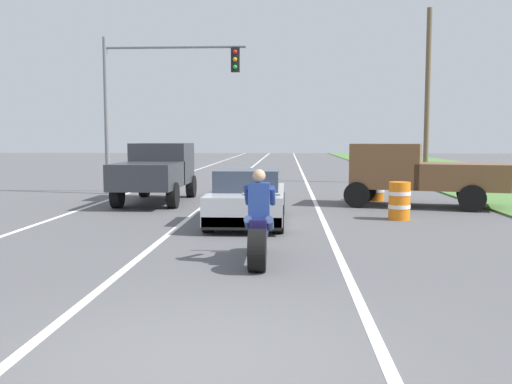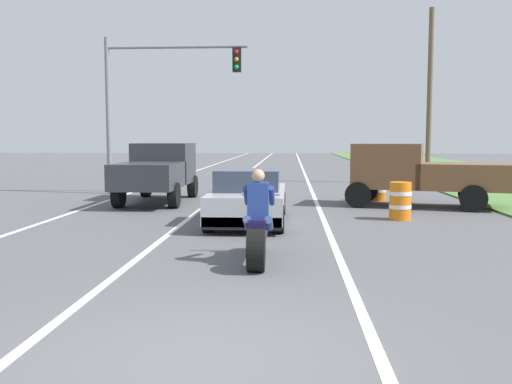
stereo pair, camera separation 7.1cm
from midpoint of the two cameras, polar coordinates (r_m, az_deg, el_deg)
The scene contains 12 objects.
ground_plane at distance 5.72m, azimuth -5.88°, elevation -16.52°, with size 160.00×160.00×0.00m, color #565659.
lane_stripe_left_solid at distance 26.09m, azimuth -10.47°, elevation 0.59°, with size 0.14×120.00×0.01m, color white.
lane_stripe_right_solid at distance 25.34m, azimuth 5.54°, elevation 0.52°, with size 0.14×120.00×0.01m, color white.
lane_stripe_centre_dashed at distance 25.46m, azimuth -2.58°, elevation 0.56°, with size 0.14×120.00×0.01m, color white.
motorcycle_with_rider at distance 9.68m, azimuth 0.43°, elevation -3.76°, with size 0.70×2.21×1.62m.
sports_car_silver at distance 14.34m, azimuth -0.63°, elevation -0.64°, with size 1.84×4.30×1.37m.
pickup_truck_left_lane_dark_grey at distance 19.32m, azimuth -9.73°, elevation 2.25°, with size 2.02×4.80×1.98m.
pickup_truck_right_shoulder_brown at distance 18.52m, azimuth 16.09°, elevation 1.98°, with size 5.14×3.14×1.98m.
traffic_light_mast_near at distance 22.37m, azimuth -10.30°, elevation 10.21°, with size 5.49×0.34×6.00m.
utility_pole_roadside at distance 28.20m, azimuth 17.12°, elevation 9.13°, with size 0.24×0.24×8.20m, color brown.
construction_barrel_nearest at distance 15.42m, azimuth 14.43°, elevation -0.86°, with size 0.58×0.58×1.00m.
construction_barrel_mid at distance 19.97m, azimuth 12.22°, elevation 0.57°, with size 0.58×0.58×1.00m.
Camera 2 is at (0.92, -5.23, 2.13)m, focal length 39.78 mm.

